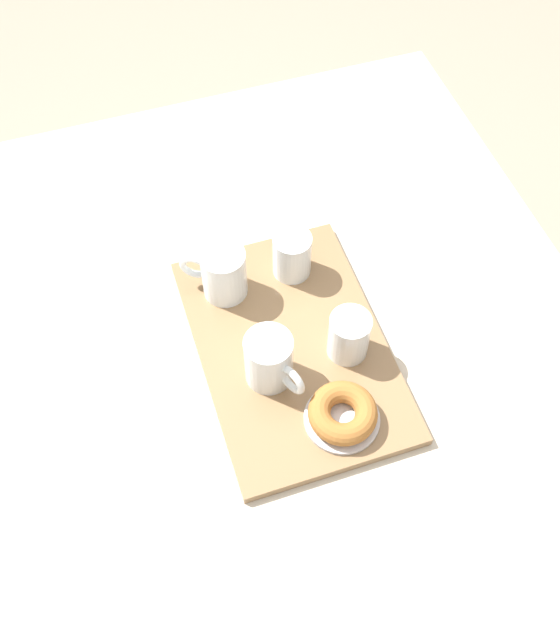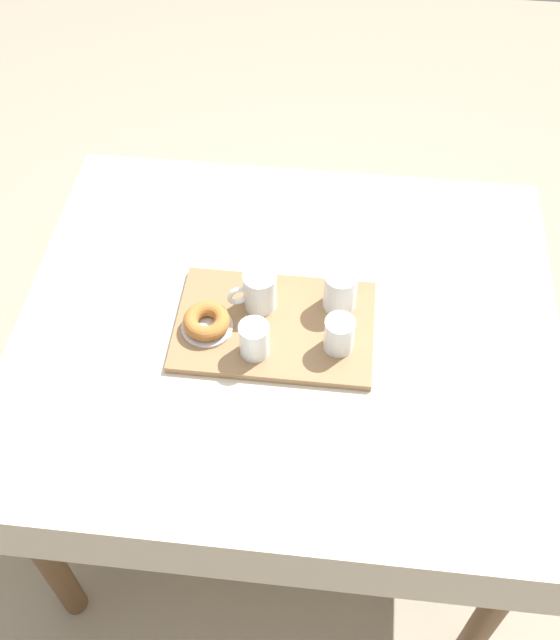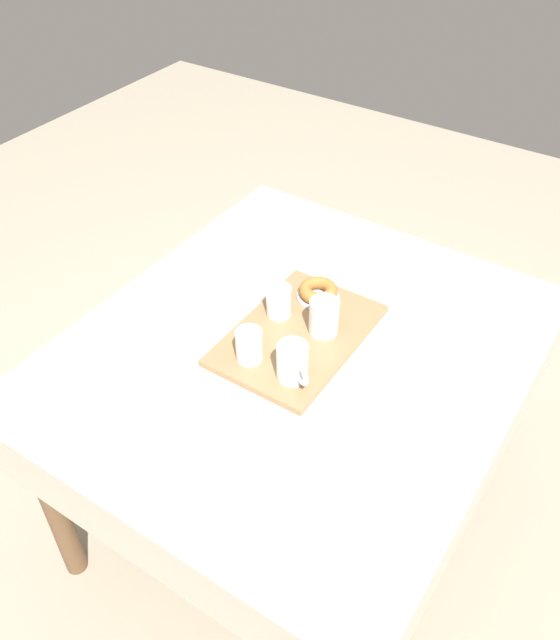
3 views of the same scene
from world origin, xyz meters
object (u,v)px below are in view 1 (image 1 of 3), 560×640
(donut_plate_left, at_px, (342,419))
(water_glass_near, at_px, (349,337))
(tea_mug_left, at_px, (223,274))
(dining_table, at_px, (277,369))
(serving_tray, at_px, (292,348))
(water_glass_far, at_px, (292,256))
(tea_mug_right, at_px, (270,361))
(sugar_donut_left, at_px, (343,413))

(donut_plate_left, bearing_deg, water_glass_near, -24.61)
(tea_mug_left, relative_size, water_glass_near, 1.25)
(water_glass_near, height_order, donut_plate_left, water_glass_near)
(tea_mug_left, bearing_deg, dining_table, -153.69)
(serving_tray, height_order, tea_mug_left, tea_mug_left)
(dining_table, height_order, serving_tray, serving_tray)
(dining_table, height_order, donut_plate_left, donut_plate_left)
(dining_table, distance_m, donut_plate_left, 0.22)
(water_glass_far, relative_size, donut_plate_left, 0.73)
(tea_mug_right, relative_size, donut_plate_left, 0.94)
(dining_table, xyz_separation_m, water_glass_far, (0.12, -0.07, 0.16))
(water_glass_far, bearing_deg, tea_mug_left, 92.03)
(tea_mug_left, height_order, tea_mug_right, same)
(serving_tray, bearing_deg, water_glass_far, -18.47)
(water_glass_far, bearing_deg, donut_plate_left, 176.30)
(dining_table, bearing_deg, donut_plate_left, -165.20)
(donut_plate_left, distance_m, sugar_donut_left, 0.02)
(tea_mug_left, bearing_deg, donut_plate_left, -160.46)
(serving_tray, distance_m, water_glass_near, 0.10)
(serving_tray, relative_size, tea_mug_left, 4.19)
(tea_mug_left, distance_m, water_glass_near, 0.24)
(serving_tray, distance_m, water_glass_far, 0.16)
(water_glass_far, bearing_deg, tea_mug_right, 151.94)
(serving_tray, height_order, donut_plate_left, donut_plate_left)
(serving_tray, height_order, water_glass_far, water_glass_far)
(dining_table, height_order, tea_mug_left, tea_mug_left)
(water_glass_near, distance_m, water_glass_far, 0.19)
(tea_mug_right, xyz_separation_m, water_glass_near, (0.01, -0.14, -0.01))
(dining_table, height_order, tea_mug_right, tea_mug_right)
(tea_mug_left, relative_size, donut_plate_left, 0.91)
(dining_table, relative_size, water_glass_far, 14.52)
(water_glass_far, bearing_deg, dining_table, 151.05)
(tea_mug_left, relative_size, tea_mug_right, 0.97)
(donut_plate_left, relative_size, sugar_donut_left, 1.11)
(tea_mug_left, xyz_separation_m, water_glass_near, (-0.18, -0.16, -0.01))
(donut_plate_left, bearing_deg, tea_mug_left, 19.54)
(dining_table, height_order, sugar_donut_left, sugar_donut_left)
(water_glass_far, bearing_deg, serving_tray, 161.53)
(sugar_donut_left, bearing_deg, tea_mug_right, 36.66)
(water_glass_near, distance_m, donut_plate_left, 0.13)
(tea_mug_right, distance_m, donut_plate_left, 0.14)
(dining_table, distance_m, tea_mug_left, 0.21)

